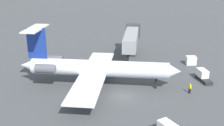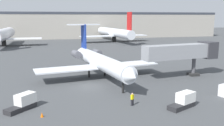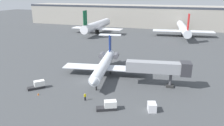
{
  "view_description": "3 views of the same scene",
  "coord_description": "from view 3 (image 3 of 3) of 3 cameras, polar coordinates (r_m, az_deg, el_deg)",
  "views": [
    {
      "loc": [
        -38.46,
        -9.63,
        19.38
      ],
      "look_at": [
        4.78,
        2.99,
        3.53
      ],
      "focal_mm": 44.88,
      "sensor_mm": 36.0,
      "label": 1
    },
    {
      "loc": [
        -5.64,
        -38.94,
        11.17
      ],
      "look_at": [
        4.32,
        2.61,
        3.24
      ],
      "focal_mm": 39.72,
      "sensor_mm": 36.0,
      "label": 2
    },
    {
      "loc": [
        22.86,
        -48.07,
        22.12
      ],
      "look_at": [
        4.83,
        5.21,
        3.8
      ],
      "focal_mm": 34.88,
      "sensor_mm": 36.0,
      "label": 3
    }
  ],
  "objects": [
    {
      "name": "cargo_container_uld",
      "position": [
        43.9,
        10.42,
        -11.27
      ],
      "size": [
        2.12,
        2.39,
        1.71
      ],
      "color": "silver",
      "rests_on": "ground_plane"
    },
    {
      "name": "terminal_building",
      "position": [
        151.6,
        10.15,
        12.02
      ],
      "size": [
        174.54,
        21.68,
        13.83
      ],
      "color": "#9E998E",
      "rests_on": "ground_plane"
    },
    {
      "name": "traffic_cone_near",
      "position": [
        52.28,
        -18.78,
        -7.7
      ],
      "size": [
        0.36,
        0.36,
        0.55
      ],
      "color": "orange",
      "rests_on": "ground_plane"
    },
    {
      "name": "baggage_tug_trailing",
      "position": [
        55.58,
        -18.83,
        -5.5
      ],
      "size": [
        3.75,
        3.88,
        1.9
      ],
      "color": "#262628",
      "rests_on": "ground_plane"
    },
    {
      "name": "parked_airliner_west_end",
      "position": [
        123.35,
        -4.02,
        9.77
      ],
      "size": [
        28.72,
        34.16,
        13.76
      ],
      "color": "white",
      "rests_on": "ground_plane"
    },
    {
      "name": "parked_airliner_west_mid",
      "position": [
        120.23,
        18.17,
        8.57
      ],
      "size": [
        31.41,
        36.97,
        13.17
      ],
      "color": "silver",
      "rests_on": "ground_plane"
    },
    {
      "name": "ground_crew_marshaller",
      "position": [
        47.42,
        -7.08,
        -8.75
      ],
      "size": [
        0.48,
        0.45,
        1.69
      ],
      "color": "black",
      "rests_on": "ground_plane"
    },
    {
      "name": "jet_bridge",
      "position": [
        53.76,
        13.0,
        -1.25
      ],
      "size": [
        15.59,
        5.3,
        6.49
      ],
      "color": "gray",
      "rests_on": "ground_plane"
    },
    {
      "name": "baggage_tug_lead",
      "position": [
        43.62,
        -0.88,
        -11.17
      ],
      "size": [
        4.21,
        2.99,
        1.9
      ],
      "color": "#262628",
      "rests_on": "ground_plane"
    },
    {
      "name": "regional_jet",
      "position": [
        60.29,
        -2.0,
        -0.23
      ],
      "size": [
        23.54,
        26.98,
        9.7
      ],
      "color": "silver",
      "rests_on": "ground_plane"
    },
    {
      "name": "ground_plane",
      "position": [
        57.66,
        -6.24,
        -4.69
      ],
      "size": [
        400.0,
        400.0,
        0.1
      ],
      "primitive_type": "cube",
      "color": "#424447"
    }
  ]
}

